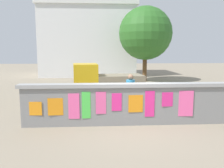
# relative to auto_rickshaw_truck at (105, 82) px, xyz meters

# --- Properties ---
(ground) EXTENTS (60.00, 60.00, 0.00)m
(ground) POSITION_rel_auto_rickshaw_truck_xyz_m (0.74, 3.66, -0.90)
(ground) COLOR gray
(poster_wall) EXTENTS (7.42, 0.42, 1.43)m
(poster_wall) POSITION_rel_auto_rickshaw_truck_xyz_m (0.73, -4.34, -0.16)
(poster_wall) COLOR gray
(poster_wall) RESTS_ON ground
(auto_rickshaw_truck) EXTENTS (3.73, 1.85, 1.85)m
(auto_rickshaw_truck) POSITION_rel_auto_rickshaw_truck_xyz_m (0.00, 0.00, 0.00)
(auto_rickshaw_truck) COLOR black
(auto_rickshaw_truck) RESTS_ON ground
(motorcycle) EXTENTS (1.88, 0.63, 0.87)m
(motorcycle) POSITION_rel_auto_rickshaw_truck_xyz_m (2.94, -2.39, -0.44)
(motorcycle) COLOR black
(motorcycle) RESTS_ON ground
(bicycle_near) EXTENTS (1.71, 0.44, 0.95)m
(bicycle_near) POSITION_rel_auto_rickshaw_truck_xyz_m (-1.83, -2.35, -0.54)
(bicycle_near) COLOR black
(bicycle_near) RESTS_ON ground
(person_walking) EXTENTS (0.36, 0.36, 1.62)m
(person_walking) POSITION_rel_auto_rickshaw_truck_xyz_m (0.91, -3.19, 0.09)
(person_walking) COLOR #D83F72
(person_walking) RESTS_ON ground
(tree_roadside) EXTENTS (4.27, 4.27, 6.04)m
(tree_roadside) POSITION_rel_auto_rickshaw_truck_xyz_m (3.50, 6.72, 2.99)
(tree_roadside) COLOR brown
(tree_roadside) RESTS_ON ground
(building_background) EXTENTS (9.43, 6.32, 7.18)m
(building_background) POSITION_rel_auto_rickshaw_truck_xyz_m (-1.28, 12.44, 2.71)
(building_background) COLOR silver
(building_background) RESTS_ON ground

